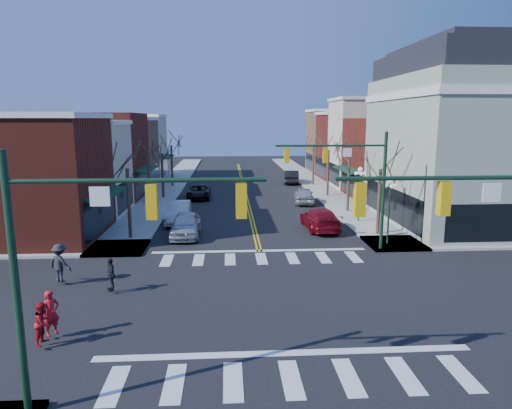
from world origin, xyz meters
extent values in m
plane|color=black|center=(0.00, 0.00, 0.00)|extent=(160.00, 160.00, 0.00)
cube|color=#9E9B93|center=(-8.75, 20.00, 0.07)|extent=(3.50, 70.00, 0.15)
cube|color=#9E9B93|center=(8.75, 20.00, 0.07)|extent=(3.50, 70.00, 0.15)
cube|color=maroon|center=(-15.50, 11.75, 4.00)|extent=(10.00, 8.50, 8.00)
cube|color=beige|center=(-15.50, 19.50, 3.75)|extent=(10.00, 7.00, 7.50)
cube|color=maroon|center=(-15.50, 27.50, 4.25)|extent=(10.00, 9.00, 8.50)
cube|color=#87644A|center=(-15.50, 35.75, 3.90)|extent=(10.00, 7.50, 7.80)
cube|color=beige|center=(-15.50, 43.50, 4.10)|extent=(10.00, 8.00, 8.20)
cube|color=maroon|center=(15.50, 25.75, 4.00)|extent=(10.00, 8.50, 8.00)
cube|color=beige|center=(15.50, 33.50, 5.00)|extent=(10.00, 7.00, 10.00)
cube|color=maroon|center=(15.50, 41.00, 4.25)|extent=(10.00, 8.00, 8.50)
cube|color=#87644A|center=(15.50, 49.00, 4.50)|extent=(10.00, 8.00, 9.00)
cube|color=#94A08A|center=(16.50, 14.50, 5.50)|extent=(12.00, 14.00, 11.00)
cube|color=white|center=(16.50, 14.50, 9.60)|extent=(12.25, 14.25, 0.50)
cube|color=black|center=(16.50, 14.50, 11.90)|extent=(11.40, 13.40, 1.80)
cube|color=black|center=(16.50, 14.50, 13.00)|extent=(9.80, 11.80, 0.60)
cylinder|color=#14331E|center=(-7.40, -7.40, 3.60)|extent=(0.20, 0.20, 7.20)
cylinder|color=#14331E|center=(-4.15, -7.40, 6.40)|extent=(6.50, 0.12, 0.12)
cube|color=gold|center=(-3.83, -7.40, 5.85)|extent=(0.28, 0.28, 0.90)
cube|color=gold|center=(-1.55, -7.40, 5.85)|extent=(0.28, 0.28, 0.90)
cylinder|color=#14331E|center=(4.15, -7.40, 6.40)|extent=(6.50, 0.12, 0.12)
cube|color=gold|center=(3.83, -7.40, 5.85)|extent=(0.28, 0.28, 0.90)
cube|color=gold|center=(1.55, -7.40, 5.85)|extent=(0.28, 0.28, 0.90)
cylinder|color=#14331E|center=(7.40, 7.40, 3.60)|extent=(0.20, 0.20, 7.20)
cylinder|color=#14331E|center=(4.15, 7.40, 6.40)|extent=(6.50, 0.12, 0.12)
cube|color=gold|center=(3.83, 7.40, 5.85)|extent=(0.28, 0.28, 0.90)
cube|color=gold|center=(1.55, 7.40, 5.85)|extent=(0.28, 0.28, 0.90)
cylinder|color=#14331E|center=(8.20, 8.50, 2.00)|extent=(0.12, 0.12, 4.00)
sphere|color=white|center=(8.20, 8.50, 4.15)|extent=(0.36, 0.36, 0.36)
cylinder|color=#14331E|center=(8.20, 15.00, 2.00)|extent=(0.12, 0.12, 4.00)
sphere|color=white|center=(8.20, 15.00, 4.15)|extent=(0.36, 0.36, 0.36)
cylinder|color=#382B21|center=(-8.40, 11.00, 2.38)|extent=(0.24, 0.24, 4.76)
cylinder|color=#382B21|center=(-8.40, 19.00, 2.52)|extent=(0.24, 0.24, 5.04)
cylinder|color=#382B21|center=(-8.40, 27.00, 2.27)|extent=(0.24, 0.24, 4.55)
cylinder|color=#382B21|center=(-8.40, 35.00, 2.45)|extent=(0.24, 0.24, 4.90)
cylinder|color=#382B21|center=(8.40, 11.00, 2.31)|extent=(0.24, 0.24, 4.62)
cylinder|color=#382B21|center=(8.40, 19.00, 2.59)|extent=(0.24, 0.24, 5.18)
cylinder|color=#382B21|center=(8.40, 27.00, 2.42)|extent=(0.24, 0.24, 4.83)
cylinder|color=#382B21|center=(8.40, 35.00, 2.48)|extent=(0.24, 0.24, 4.97)
imported|color=silver|center=(-4.80, 11.59, 0.82)|extent=(1.96, 4.80, 1.63)
imported|color=silver|center=(-5.72, 15.91, 0.82)|extent=(1.88, 5.01, 1.64)
imported|color=black|center=(-4.80, 26.81, 0.68)|extent=(2.26, 4.88, 1.35)
imported|color=maroon|center=(4.80, 13.07, 0.78)|extent=(2.35, 5.42, 1.55)
imported|color=silver|center=(5.34, 23.42, 0.77)|extent=(2.26, 4.66, 1.53)
imported|color=black|center=(6.08, 37.14, 0.82)|extent=(2.34, 5.13, 1.63)
imported|color=red|center=(-8.36, -2.98, 0.99)|extent=(0.71, 0.72, 1.68)
imported|color=#AB1219|center=(-8.39, -3.64, 0.91)|extent=(0.69, 0.83, 1.53)
imported|color=black|center=(-7.30, 1.36, 0.92)|extent=(0.73, 0.97, 1.53)
imported|color=#21222A|center=(-10.00, 2.62, 1.10)|extent=(1.41, 1.17, 1.90)
camera|label=1|loc=(-1.90, -18.96, 7.92)|focal=32.00mm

